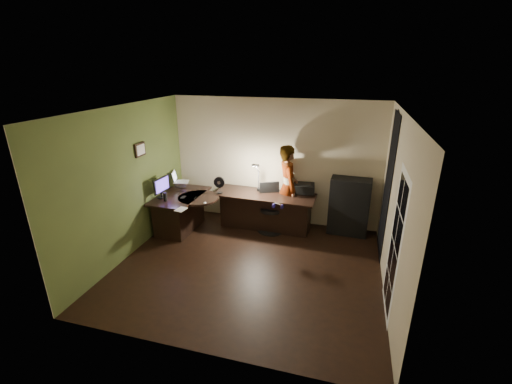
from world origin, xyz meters
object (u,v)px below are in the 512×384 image
(desk_left, at_px, (181,212))
(monitor, at_px, (161,190))
(desk_right, at_px, (265,211))
(office_chair, at_px, (271,209))
(person, at_px, (288,187))
(cabinet, at_px, (349,206))

(desk_left, xyz_separation_m, monitor, (-0.27, -0.26, 0.56))
(desk_right, relative_size, monitor, 4.48)
(monitor, bearing_deg, desk_left, 48.84)
(office_chair, relative_size, person, 0.56)
(cabinet, bearing_deg, desk_right, -168.45)
(desk_right, distance_m, cabinet, 1.75)
(desk_right, bearing_deg, cabinet, 10.66)
(desk_left, relative_size, person, 0.75)
(person, bearing_deg, desk_left, 84.17)
(cabinet, relative_size, monitor, 2.55)
(desk_left, height_order, office_chair, office_chair)
(desk_left, bearing_deg, cabinet, 14.19)
(desk_left, distance_m, cabinet, 3.50)
(cabinet, bearing_deg, monitor, -161.52)
(desk_left, xyz_separation_m, cabinet, (3.41, 0.77, 0.21))
(cabinet, bearing_deg, person, -175.28)
(person, bearing_deg, cabinet, -112.91)
(office_chair, distance_m, person, 0.57)
(desk_left, bearing_deg, monitor, -135.16)
(person, bearing_deg, desk_right, 91.94)
(cabinet, distance_m, office_chair, 1.60)
(desk_right, bearing_deg, desk_left, -161.24)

